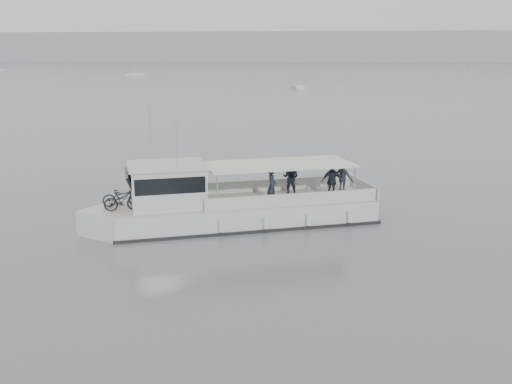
# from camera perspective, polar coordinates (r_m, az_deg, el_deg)

# --- Properties ---
(ground) EXTENTS (1400.00, 1400.00, 0.00)m
(ground) POSITION_cam_1_polar(r_m,az_deg,el_deg) (25.66, 1.82, -4.85)
(ground) COLOR slate
(ground) RESTS_ON ground
(headland) EXTENTS (1400.00, 90.00, 28.00)m
(headland) POSITION_cam_1_polar(r_m,az_deg,el_deg) (584.29, 6.47, 14.18)
(headland) COLOR #939EA8
(headland) RESTS_ON ground
(tour_boat) EXTENTS (14.10, 7.78, 6.04)m
(tour_boat) POSITION_cam_1_polar(r_m,az_deg,el_deg) (27.66, -3.56, -1.35)
(tour_boat) COLOR silver
(tour_boat) RESTS_ON ground
(moored_fleet) EXTENTS (443.61, 345.19, 9.40)m
(moored_fleet) POSITION_cam_1_polar(r_m,az_deg,el_deg) (203.24, -4.62, 11.45)
(moored_fleet) COLOR silver
(moored_fleet) RESTS_ON ground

